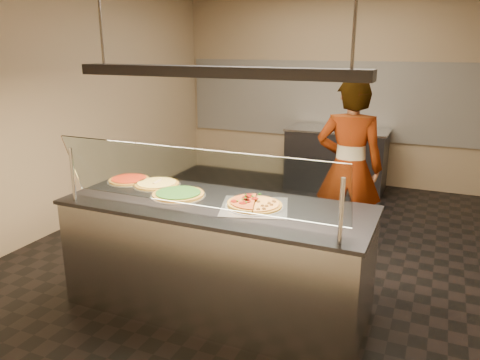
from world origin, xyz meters
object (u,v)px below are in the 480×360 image
at_px(half_pizza_pepperoni, 243,201).
at_px(worker, 349,168).
at_px(pizza_tomato, 129,179).
at_px(prep_table, 336,159).
at_px(sneeze_guard, 194,179).
at_px(pizza_spatula, 159,184).
at_px(heat_lamp_housing, 214,72).
at_px(serving_counter, 217,257).
at_px(half_pizza_sausage, 267,206).
at_px(perforated_tray, 255,206).
at_px(pizza_spinach, 179,194).
at_px(pizza_cheese, 157,184).

distance_m(half_pizza_pepperoni, worker, 1.60).
height_order(pizza_tomato, prep_table, pizza_tomato).
height_order(sneeze_guard, worker, worker).
xyz_separation_m(sneeze_guard, prep_table, (0.16, 4.14, -0.76)).
distance_m(pizza_spatula, heat_lamp_housing, 1.21).
distance_m(half_pizza_pepperoni, prep_table, 3.79).
distance_m(pizza_tomato, heat_lamp_housing, 1.45).
height_order(serving_counter, pizza_spatula, pizza_spatula).
distance_m(serving_counter, half_pizza_sausage, 0.65).
xyz_separation_m(serving_counter, half_pizza_pepperoni, (0.21, 0.04, 0.50)).
relative_size(pizza_spatula, prep_table, 0.16).
bearing_deg(worker, pizza_spatula, 37.50).
bearing_deg(perforated_tray, pizza_spinach, 179.07).
xyz_separation_m(pizza_cheese, pizza_tomato, (-0.31, 0.01, -0.00)).
distance_m(pizza_spinach, pizza_tomato, 0.67).
bearing_deg(half_pizza_pepperoni, serving_counter, -169.76).
height_order(half_pizza_pepperoni, pizza_spinach, half_pizza_pepperoni).
bearing_deg(prep_table, half_pizza_pepperoni, -89.17).
relative_size(half_pizza_pepperoni, pizza_spinach, 1.01).
bearing_deg(heat_lamp_housing, half_pizza_sausage, 4.69).
xyz_separation_m(serving_counter, pizza_tomato, (-1.01, 0.25, 0.48)).
distance_m(half_pizza_sausage, worker, 1.55).
height_order(perforated_tray, prep_table, perforated_tray).
xyz_separation_m(perforated_tray, pizza_cheese, (-1.02, 0.19, 0.01)).
bearing_deg(prep_table, sneeze_guard, -92.21).
distance_m(half_pizza_sausage, heat_lamp_housing, 1.08).
bearing_deg(pizza_tomato, pizza_cheese, -2.60).
bearing_deg(pizza_tomato, pizza_spatula, -7.29).
distance_m(perforated_tray, pizza_cheese, 1.04).
bearing_deg(sneeze_guard, half_pizza_sausage, 41.98).
height_order(pizza_cheese, pizza_tomato, same).
bearing_deg(heat_lamp_housing, worker, 63.98).
bearing_deg(half_pizza_sausage, pizza_cheese, 169.96).
bearing_deg(serving_counter, prep_table, 87.59).
xyz_separation_m(pizza_cheese, heat_lamp_housing, (0.70, -0.23, 1.01)).
xyz_separation_m(pizza_tomato, prep_table, (1.17, 3.54, -0.48)).
bearing_deg(sneeze_guard, pizza_spatula, 140.54).
height_order(half_pizza_sausage, pizza_tomato, half_pizza_sausage).
xyz_separation_m(perforated_tray, prep_table, (-0.16, 3.75, -0.47)).
xyz_separation_m(serving_counter, half_pizza_sausage, (0.42, 0.03, 0.49)).
xyz_separation_m(half_pizza_pepperoni, pizza_spatula, (-0.88, 0.16, -0.01)).
relative_size(perforated_tray, pizza_spatula, 2.73).
relative_size(pizza_cheese, pizza_tomato, 1.07).
height_order(perforated_tray, heat_lamp_housing, heat_lamp_housing).
distance_m(sneeze_guard, half_pizza_sausage, 0.63).
height_order(half_pizza_sausage, heat_lamp_housing, heat_lamp_housing).
height_order(half_pizza_sausage, pizza_spatula, half_pizza_sausage).
height_order(serving_counter, heat_lamp_housing, heat_lamp_housing).
height_order(half_pizza_sausage, pizza_cheese, half_pizza_sausage).
bearing_deg(worker, half_pizza_pepperoni, 64.29).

